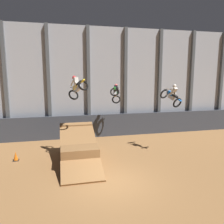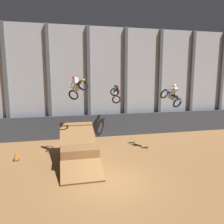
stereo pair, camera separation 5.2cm
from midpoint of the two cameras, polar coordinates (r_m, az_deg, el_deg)
The scene contains 8 objects.
ground_plane at distance 11.70m, azimuth -0.12°, elevation -18.02°, with size 60.00×60.00×0.00m, color olive.
arena_back_wall at distance 19.65m, azimuth -6.28°, elevation 7.65°, with size 32.00×0.40×9.67m.
lower_barrier at distance 19.48m, azimuth -5.85°, elevation -3.71°, with size 31.36×0.20×2.02m.
dirt_ramp at distance 14.66m, azimuth -8.93°, elevation -9.28°, with size 2.28×5.36×2.19m.
rider_bike_left_air at distance 14.49m, azimuth -9.16°, elevation 6.46°, with size 1.41×1.82×1.67m.
rider_bike_center_air at distance 17.74m, azimuth 0.87°, elevation 4.95°, with size 1.25×1.82×1.68m.
rider_bike_right_air at distance 16.00m, azimuth 15.24°, elevation 4.21°, with size 1.18×1.90×1.67m.
traffic_cone_near_ramp at distance 15.63m, azimuth -23.94°, elevation -10.54°, with size 0.36×0.36×0.58m.
Camera 1 is at (-2.34, -10.13, 5.35)m, focal length 35.00 mm.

